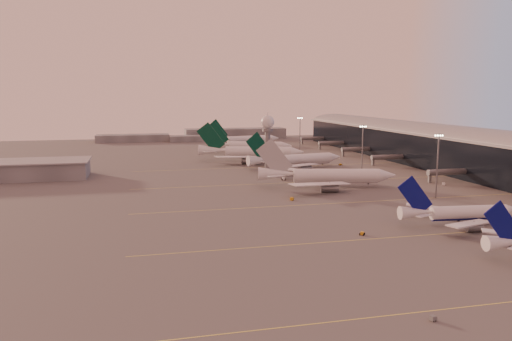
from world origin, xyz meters
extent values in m
plane|color=#4C4A4A|center=(0.00, 0.00, 0.00)|extent=(700.00, 700.00, 0.00)
cube|color=#EDDE53|center=(30.00, 10.00, 0.01)|extent=(180.00, 0.25, 0.02)
cube|color=#EDDE53|center=(30.00, 55.00, 0.01)|extent=(180.00, 0.25, 0.02)
cube|color=#EDDE53|center=(30.00, 100.00, 0.01)|extent=(180.00, 0.25, 0.02)
cube|color=#EDDE53|center=(30.00, 150.00, 0.01)|extent=(180.00, 0.25, 0.02)
cube|color=black|center=(108.00, 110.00, 9.00)|extent=(36.00, 360.00, 18.00)
cylinder|color=slate|center=(108.00, 110.00, 18.00)|extent=(10.08, 360.00, 10.08)
cube|color=slate|center=(108.00, 110.00, 18.20)|extent=(40.00, 362.00, 0.80)
cylinder|color=slate|center=(82.00, 86.00, 4.50)|extent=(22.00, 2.80, 2.80)
cube|color=slate|center=(72.00, 86.00, 2.20)|extent=(1.20, 1.20, 4.40)
cylinder|color=slate|center=(82.00, 142.00, 4.50)|extent=(22.00, 2.80, 2.80)
cube|color=slate|center=(72.00, 142.00, 2.20)|extent=(1.20, 1.20, 4.40)
cylinder|color=slate|center=(82.00, 184.00, 4.50)|extent=(22.00, 2.80, 2.80)
cube|color=slate|center=(72.00, 184.00, 2.20)|extent=(1.20, 1.20, 4.40)
cylinder|color=slate|center=(82.00, 226.00, 4.50)|extent=(22.00, 2.80, 2.80)
cube|color=slate|center=(72.00, 226.00, 2.20)|extent=(1.20, 1.20, 4.40)
cylinder|color=slate|center=(82.00, 266.00, 4.50)|extent=(22.00, 2.80, 2.80)
cube|color=slate|center=(72.00, 266.00, 2.20)|extent=(1.20, 1.20, 4.40)
cylinder|color=slate|center=(5.00, 120.00, 11.00)|extent=(2.60, 2.60, 22.00)
cylinder|color=slate|center=(5.00, 120.00, 22.50)|extent=(5.20, 5.20, 1.20)
sphere|color=silver|center=(5.00, 120.00, 26.40)|extent=(6.40, 6.40, 6.40)
cylinder|color=slate|center=(5.00, 120.00, 30.10)|extent=(0.16, 0.16, 2.00)
cylinder|color=slate|center=(55.00, 55.00, 12.50)|extent=(0.56, 0.56, 25.00)
cube|color=slate|center=(55.00, 55.00, 24.50)|extent=(3.60, 0.25, 0.25)
sphere|color=#FFEABF|center=(53.50, 55.00, 24.10)|extent=(0.56, 0.56, 0.56)
sphere|color=#FFEABF|center=(54.50, 55.00, 24.10)|extent=(0.56, 0.56, 0.56)
sphere|color=#FFEABF|center=(55.50, 55.00, 24.10)|extent=(0.56, 0.56, 0.56)
sphere|color=#FFEABF|center=(56.50, 55.00, 24.10)|extent=(0.56, 0.56, 0.56)
cylinder|color=slate|center=(50.00, 110.00, 12.50)|extent=(0.56, 0.56, 25.00)
cube|color=slate|center=(50.00, 110.00, 24.50)|extent=(3.60, 0.25, 0.25)
sphere|color=#FFEABF|center=(48.50, 110.00, 24.10)|extent=(0.56, 0.56, 0.56)
sphere|color=#FFEABF|center=(49.50, 110.00, 24.10)|extent=(0.56, 0.56, 0.56)
sphere|color=#FFEABF|center=(50.50, 110.00, 24.10)|extent=(0.56, 0.56, 0.56)
sphere|color=#FFEABF|center=(51.50, 110.00, 24.10)|extent=(0.56, 0.56, 0.56)
cylinder|color=slate|center=(48.00, 200.00, 12.50)|extent=(0.56, 0.56, 25.00)
cube|color=slate|center=(48.00, 200.00, 24.50)|extent=(3.60, 0.25, 0.25)
sphere|color=#FFEABF|center=(46.50, 200.00, 24.10)|extent=(0.56, 0.56, 0.56)
sphere|color=#FFEABF|center=(47.50, 200.00, 24.10)|extent=(0.56, 0.56, 0.56)
sphere|color=#FFEABF|center=(48.50, 200.00, 24.10)|extent=(0.56, 0.56, 0.56)
sphere|color=#FFEABF|center=(49.50, 200.00, 24.10)|extent=(0.56, 0.56, 0.56)
cube|color=slate|center=(-60.00, 320.00, 3.00)|extent=(60.00, 18.00, 6.00)
cube|color=slate|center=(30.00, 330.00, 4.50)|extent=(90.00, 20.00, 9.00)
cube|color=slate|center=(-10.00, 310.00, 2.50)|extent=(40.00, 15.00, 5.00)
cone|color=silver|center=(28.90, -13.00, 3.62)|extent=(9.70, 4.45, 3.85)
cube|color=#060A5D|center=(28.42, -12.97, 8.37)|extent=(10.55, 1.04, 11.46)
cube|color=silver|center=(29.21, -8.64, 3.71)|extent=(4.61, 3.59, 0.25)
cylinder|color=silver|center=(41.58, 17.10, 3.36)|extent=(24.48, 6.40, 4.12)
cylinder|color=#060A5D|center=(41.58, 17.10, 2.43)|extent=(23.89, 5.20, 2.97)
cone|color=silver|center=(55.95, 15.73, 3.36)|extent=(5.05, 4.55, 4.12)
cone|color=silver|center=(24.48, 18.73, 3.88)|extent=(10.49, 5.06, 4.12)
cube|color=silver|center=(34.70, 7.57, 2.64)|extent=(17.72, 10.46, 1.30)
cylinder|color=slate|center=(37.86, 9.68, 0.76)|extent=(4.92, 3.11, 2.68)
cube|color=slate|center=(37.86, 9.68, 1.92)|extent=(0.35, 0.30, 1.65)
cube|color=silver|center=(36.63, 27.76, 2.64)|extent=(16.84, 13.03, 1.30)
cylinder|color=slate|center=(39.33, 25.09, 0.76)|extent=(4.92, 3.11, 2.68)
cube|color=slate|center=(39.33, 25.09, 1.92)|extent=(0.35, 0.30, 1.65)
cube|color=#060A5D|center=(23.98, 18.78, 8.97)|extent=(11.29, 1.45, 12.28)
cube|color=silver|center=(24.07, 14.07, 3.98)|extent=(5.00, 3.29, 0.27)
cube|color=silver|center=(24.96, 23.39, 3.98)|extent=(4.91, 3.94, 0.27)
cylinder|color=black|center=(50.73, 16.23, 0.54)|extent=(0.54, 0.54, 1.08)
cylinder|color=black|center=(39.86, 19.66, 0.60)|extent=(1.24, 0.65, 1.19)
cylinder|color=black|center=(39.41, 14.91, 0.60)|extent=(1.24, 0.65, 1.19)
cylinder|color=silver|center=(26.32, 85.00, 3.95)|extent=(36.78, 14.02, 5.70)
cylinder|color=silver|center=(26.32, 85.00, 2.67)|extent=(35.70, 12.30, 4.10)
cone|color=silver|center=(47.48, 79.94, 3.95)|extent=(8.19, 7.18, 5.70)
cone|color=silver|center=(1.16, 91.01, 4.66)|extent=(16.19, 9.09, 5.70)
cube|color=silver|center=(14.15, 72.33, 2.95)|extent=(26.85, 12.44, 1.69)
cylinder|color=slate|center=(19.27, 74.78, 0.64)|extent=(7.72, 5.24, 3.70)
cube|color=slate|center=(19.27, 74.78, 1.96)|extent=(0.32, 0.29, 2.28)
cube|color=silver|center=(21.20, 101.81, 2.95)|extent=(23.62, 21.86, 1.69)
cylinder|color=slate|center=(24.65, 97.30, 0.64)|extent=(7.72, 5.24, 3.70)
cube|color=slate|center=(24.65, 97.30, 1.96)|extent=(0.32, 0.29, 2.28)
cube|color=#989A9F|center=(0.42, 91.19, 11.39)|extent=(15.43, 3.98, 16.90)
cube|color=silver|center=(-0.78, 84.22, 4.80)|extent=(7.46, 4.12, 0.23)
cube|color=silver|center=(2.51, 97.95, 4.80)|extent=(7.13, 6.53, 0.23)
cylinder|color=black|center=(39.79, 81.78, 0.46)|extent=(0.46, 0.46, 0.92)
cylinder|color=black|center=(23.93, 87.65, 0.51)|extent=(1.09, 0.68, 1.01)
cylinder|color=black|center=(22.99, 83.72, 0.51)|extent=(1.09, 0.68, 1.01)
cylinder|color=silver|center=(29.75, 141.19, 3.91)|extent=(34.74, 11.53, 5.53)
cylinder|color=silver|center=(29.75, 141.19, 2.67)|extent=(33.79, 9.88, 3.98)
cone|color=silver|center=(49.90, 144.82, 3.91)|extent=(7.52, 6.62, 5.53)
cone|color=silver|center=(5.79, 136.88, 4.60)|extent=(15.14, 8.00, 5.53)
cube|color=silver|center=(23.99, 125.50, 2.94)|extent=(23.14, 19.94, 1.64)
cylinder|color=slate|center=(27.52, 129.60, 0.67)|extent=(7.17, 4.72, 3.60)
cube|color=slate|center=(27.52, 129.60, 1.97)|extent=(0.32, 0.29, 2.21)
cube|color=silver|center=(18.88, 153.90, 2.94)|extent=(25.48, 13.11, 1.64)
cylinder|color=slate|center=(23.61, 151.28, 0.67)|extent=(7.17, 4.72, 3.60)
cube|color=slate|center=(23.61, 151.28, 1.97)|extent=(0.32, 0.29, 2.21)
cube|color=#043223|center=(5.08, 136.75, 11.21)|extent=(15.04, 3.03, 16.37)
cube|color=silver|center=(6.73, 130.30, 4.74)|extent=(6.83, 5.93, 0.24)
cube|color=silver|center=(4.38, 143.37, 4.74)|extent=(7.07, 4.20, 0.24)
cylinder|color=black|center=(42.58, 143.51, 0.48)|extent=(0.48, 0.48, 0.95)
cylinder|color=black|center=(26.66, 142.77, 0.52)|extent=(1.12, 0.66, 1.05)
cylinder|color=black|center=(27.40, 138.64, 0.52)|extent=(1.12, 0.66, 1.05)
cylinder|color=silver|center=(13.49, 174.27, 4.42)|extent=(38.83, 17.50, 6.25)
cylinder|color=silver|center=(13.49, 174.27, 3.01)|extent=(37.57, 15.60, 4.50)
cone|color=silver|center=(35.55, 167.39, 4.42)|extent=(9.02, 8.20, 6.25)
cone|color=silver|center=(-12.75, 182.46, 5.20)|extent=(17.36, 10.80, 6.25)
cube|color=silver|center=(-0.47, 161.57, 3.32)|extent=(28.84, 11.60, 1.85)
cylinder|color=slate|center=(5.20, 163.83, 0.75)|extent=(8.36, 6.11, 4.06)
cube|color=slate|center=(5.20, 163.83, 2.23)|extent=(0.39, 0.35, 2.50)
cube|color=silver|center=(9.24, 192.67, 3.32)|extent=(24.40, 24.58, 1.85)
cylinder|color=slate|center=(12.61, 187.58, 0.75)|extent=(8.36, 6.11, 4.06)
cube|color=slate|center=(12.61, 187.58, 2.23)|extent=(0.39, 0.35, 2.50)
cube|color=#043223|center=(-13.52, 182.71, 12.65)|extent=(16.51, 5.48, 18.48)
cube|color=silver|center=(-15.24, 175.39, 5.35)|extent=(7.83, 3.91, 0.27)
cube|color=silver|center=(-10.77, 189.70, 5.35)|extent=(7.38, 7.19, 0.27)
cylinder|color=black|center=(27.54, 169.89, 0.54)|extent=(0.54, 0.54, 1.08)
cylinder|color=black|center=(11.21, 177.47, 0.59)|extent=(1.29, 0.87, 1.18)
cylinder|color=black|center=(9.80, 172.94, 0.59)|extent=(1.29, 0.87, 1.18)
cylinder|color=silver|center=(21.32, 214.27, 4.03)|extent=(35.29, 16.86, 5.70)
cylinder|color=silver|center=(21.32, 214.27, 2.75)|extent=(34.10, 15.12, 4.10)
cone|color=silver|center=(41.27, 207.42, 4.03)|extent=(8.32, 7.61, 5.70)
cone|color=silver|center=(-2.41, 222.41, 4.74)|extent=(15.87, 10.20, 5.70)
cube|color=silver|center=(8.25, 203.03, 3.03)|extent=(26.28, 9.92, 1.69)
cylinder|color=slate|center=(13.49, 204.95, 0.69)|extent=(7.67, 5.73, 3.71)
cube|color=slate|center=(13.49, 204.95, 2.03)|extent=(0.36, 0.33, 2.28)
cube|color=silver|center=(17.90, 231.15, 3.03)|extent=(21.87, 22.81, 1.69)
cylinder|color=slate|center=(20.86, 226.43, 0.69)|extent=(7.67, 5.73, 3.71)
cube|color=slate|center=(20.86, 226.43, 2.03)|extent=(0.36, 0.33, 2.28)
cube|color=#043223|center=(-3.11, 222.65, 11.55)|extent=(14.95, 5.42, 16.87)
cube|color=silver|center=(-4.87, 216.02, 4.89)|extent=(7.11, 3.39, 0.25)
cube|color=silver|center=(-0.43, 228.96, 4.89)|extent=(6.66, 6.65, 0.25)
cylinder|color=black|center=(34.02, 209.91, 0.49)|extent=(0.49, 0.49, 0.98)
cylinder|color=black|center=(19.32, 217.24, 0.54)|extent=(1.18, 0.82, 1.08)
cylinder|color=black|center=(17.92, 213.14, 0.54)|extent=(1.18, 0.82, 1.08)
cylinder|color=silver|center=(27.84, 260.56, 4.08)|extent=(36.22, 12.98, 5.77)
cylinder|color=silver|center=(27.84, 260.56, 2.78)|extent=(35.19, 11.25, 4.16)
cone|color=silver|center=(48.75, 264.93, 4.08)|extent=(7.96, 7.07, 5.77)
cone|color=silver|center=(2.97, 255.36, 4.80)|extent=(15.88, 8.72, 5.77)
cube|color=silver|center=(22.28, 244.01, 3.07)|extent=(23.82, 21.27, 1.71)
cylinder|color=slate|center=(25.84, 248.39, 0.70)|extent=(7.55, 5.09, 3.75)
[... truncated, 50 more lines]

